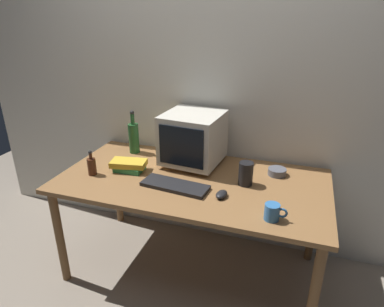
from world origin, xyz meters
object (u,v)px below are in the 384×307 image
(mug, at_px, (273,212))
(bottle_tall, at_px, (134,137))
(bottle_short, at_px, (92,166))
(cd_spindle, at_px, (277,172))
(keyboard, at_px, (175,186))
(metal_canister, at_px, (246,174))
(crt_monitor, at_px, (193,138))
(computer_mouse, at_px, (222,194))
(book_stack, at_px, (129,165))

(mug, bearing_deg, bottle_tall, 151.96)
(bottle_short, relative_size, cd_spindle, 1.44)
(keyboard, xyz_separation_m, metal_canister, (0.40, 0.18, 0.06))
(crt_monitor, relative_size, bottle_tall, 1.26)
(bottle_tall, height_order, bottle_short, bottle_tall)
(bottle_short, bearing_deg, crt_monitor, 32.53)
(computer_mouse, distance_m, cd_spindle, 0.49)
(metal_canister, bearing_deg, bottle_tall, 164.60)
(mug, xyz_separation_m, metal_canister, (-0.20, 0.34, 0.03))
(computer_mouse, relative_size, cd_spindle, 0.83)
(mug, height_order, metal_canister, metal_canister)
(bottle_tall, xyz_separation_m, metal_canister, (0.90, -0.25, -0.05))
(keyboard, xyz_separation_m, bottle_tall, (-0.50, 0.42, 0.11))
(bottle_short, xyz_separation_m, mug, (1.19, -0.16, -0.02))
(bottle_tall, bearing_deg, mug, -28.04)
(mug, relative_size, metal_canister, 0.80)
(bottle_short, bearing_deg, bottle_tall, 78.25)
(keyboard, relative_size, mug, 3.50)
(crt_monitor, bearing_deg, bottle_tall, 173.03)
(computer_mouse, bearing_deg, metal_canister, 70.92)
(computer_mouse, xyz_separation_m, bottle_short, (-0.89, 0.02, 0.05))
(bottle_short, bearing_deg, cd_spindle, 18.11)
(computer_mouse, relative_size, bottle_short, 0.58)
(book_stack, bearing_deg, keyboard, -17.83)
(keyboard, bearing_deg, mug, -8.90)
(bottle_short, bearing_deg, metal_canister, 10.48)
(crt_monitor, bearing_deg, bottle_short, -147.47)
(keyboard, height_order, bottle_tall, bottle_tall)
(crt_monitor, height_order, computer_mouse, crt_monitor)
(computer_mouse, xyz_separation_m, bottle_tall, (-0.80, 0.45, 0.11))
(computer_mouse, bearing_deg, cd_spindle, 63.24)
(crt_monitor, bearing_deg, cd_spindle, 1.04)
(cd_spindle, xyz_separation_m, metal_canister, (-0.18, -0.20, 0.05))
(bottle_tall, xyz_separation_m, book_stack, (0.11, -0.30, -0.09))
(cd_spindle, bearing_deg, metal_canister, -131.65)
(keyboard, bearing_deg, metal_canister, 29.69)
(computer_mouse, distance_m, book_stack, 0.70)
(keyboard, distance_m, computer_mouse, 0.30)
(book_stack, height_order, cd_spindle, book_stack)
(computer_mouse, xyz_separation_m, metal_canister, (0.10, 0.20, 0.06))
(crt_monitor, relative_size, cd_spindle, 3.50)
(keyboard, relative_size, book_stack, 1.66)
(keyboard, xyz_separation_m, mug, (0.61, -0.16, 0.03))
(keyboard, distance_m, metal_canister, 0.45)
(cd_spindle, bearing_deg, bottle_tall, 177.37)
(crt_monitor, height_order, book_stack, crt_monitor)
(crt_monitor, bearing_deg, mug, -40.81)
(bottle_short, height_order, mug, bottle_short)
(crt_monitor, bearing_deg, keyboard, -89.41)
(cd_spindle, bearing_deg, computer_mouse, -125.15)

